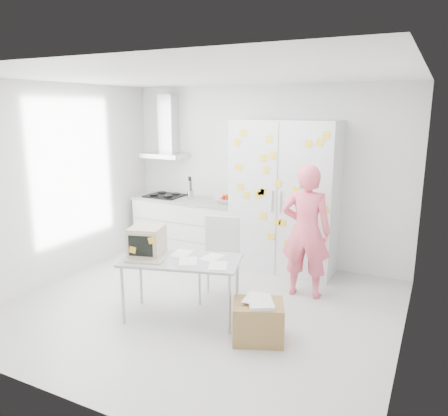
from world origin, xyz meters
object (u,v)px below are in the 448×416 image
at_px(chair, 220,254).
at_px(desk, 159,249).
at_px(person, 306,232).
at_px(cardboard_box, 258,321).

bearing_deg(chair, desk, -132.41).
distance_m(person, chair, 1.11).
bearing_deg(chair, cardboard_box, -55.20).
distance_m(person, desk, 1.85).
relative_size(person, cardboard_box, 2.69).
xyz_separation_m(chair, cardboard_box, (0.83, -0.76, -0.37)).
bearing_deg(cardboard_box, chair, 137.65).
relative_size(person, desk, 1.18).
bearing_deg(chair, person, 17.64).
relative_size(desk, chair, 1.40).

